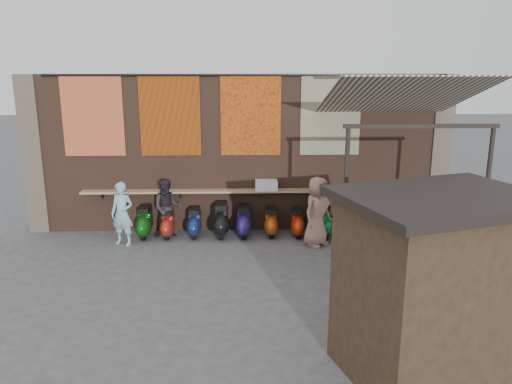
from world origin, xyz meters
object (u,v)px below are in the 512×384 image
(scooter_stool_0, at_px, (145,222))
(shopper_navy, at_px, (426,231))
(scooter_stool_8, at_px, (348,219))
(market_stall, at_px, (435,291))
(scooter_stool_7, at_px, (323,220))
(shopper_grey, at_px, (461,236))
(diner_right, at_px, (168,208))
(scooter_stool_1, at_px, (168,224))
(scooter_stool_3, at_px, (221,220))
(scooter_stool_2, at_px, (195,223))
(shelf_box, at_px, (266,185))
(scooter_stool_5, at_px, (271,222))
(scooter_stool_4, at_px, (244,221))
(scooter_stool_6, at_px, (297,223))
(diner_left, at_px, (122,214))
(shopper_tan, at_px, (317,211))

(scooter_stool_0, xyz_separation_m, shopper_navy, (6.21, -2.45, 0.53))
(scooter_stool_8, bearing_deg, market_stall, -90.88)
(scooter_stool_7, xyz_separation_m, shopper_grey, (2.28, -2.77, 0.51))
(scooter_stool_0, bearing_deg, shopper_grey, -22.59)
(scooter_stool_7, height_order, diner_right, diner_right)
(scooter_stool_1, distance_m, scooter_stool_3, 1.35)
(scooter_stool_2, distance_m, shopper_navy, 5.56)
(scooter_stool_1, bearing_deg, shelf_box, 7.05)
(scooter_stool_5, bearing_deg, shelf_box, 111.82)
(scooter_stool_4, relative_size, scooter_stool_6, 1.12)
(diner_left, bearing_deg, scooter_stool_6, 23.08)
(scooter_stool_3, relative_size, scooter_stool_7, 1.01)
(scooter_stool_1, xyz_separation_m, scooter_stool_4, (1.90, 0.03, 0.04))
(scooter_stool_2, bearing_deg, shopper_tan, -13.67)
(scooter_stool_8, xyz_separation_m, shopper_grey, (1.63, -2.83, 0.52))
(scooter_stool_2, distance_m, scooter_stool_4, 1.23)
(shelf_box, height_order, scooter_stool_3, shelf_box)
(scooter_stool_4, xyz_separation_m, diner_left, (-2.90, -0.53, 0.39))
(scooter_stool_0, xyz_separation_m, shopper_grey, (6.77, -2.82, 0.54))
(scooter_stool_6, height_order, scooter_stool_8, scooter_stool_8)
(scooter_stool_7, distance_m, market_stall, 5.92)
(scooter_stool_1, height_order, scooter_stool_7, scooter_stool_7)
(shelf_box, bearing_deg, shopper_grey, -39.92)
(scooter_stool_2, distance_m, scooter_stool_6, 2.59)
(shelf_box, relative_size, scooter_stool_2, 0.74)
(diner_right, bearing_deg, market_stall, -61.38)
(scooter_stool_2, relative_size, shopper_grey, 0.41)
(shelf_box, height_order, diner_right, diner_right)
(scooter_stool_0, height_order, diner_left, diner_left)
(diner_right, bearing_deg, diner_left, -161.67)
(shelf_box, distance_m, scooter_stool_5, 0.95)
(scooter_stool_8, height_order, diner_right, diner_right)
(scooter_stool_2, height_order, scooter_stool_6, scooter_stool_2)
(shopper_grey, relative_size, market_stall, 0.75)
(shelf_box, distance_m, shopper_navy, 4.18)
(market_stall, bearing_deg, diner_left, 117.84)
(scooter_stool_6, xyz_separation_m, scooter_stool_8, (1.30, 0.04, 0.06))
(shopper_grey, bearing_deg, scooter_stool_6, -39.40)
(scooter_stool_7, height_order, scooter_stool_8, scooter_stool_7)
(scooter_stool_0, height_order, market_stall, market_stall)
(scooter_stool_1, bearing_deg, diner_left, -153.21)
(scooter_stool_0, bearing_deg, scooter_stool_2, 0.33)
(scooter_stool_4, bearing_deg, scooter_stool_6, -1.25)
(scooter_stool_7, relative_size, diner_right, 0.58)
(shopper_grey, xyz_separation_m, shopper_tan, (-2.54, 2.10, -0.08))
(diner_left, relative_size, shopper_navy, 0.84)
(scooter_stool_5, bearing_deg, shopper_navy, -39.03)
(market_stall, bearing_deg, scooter_stool_7, 77.71)
(scooter_stool_3, distance_m, scooter_stool_8, 3.22)
(scooter_stool_1, distance_m, scooter_stool_7, 3.91)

